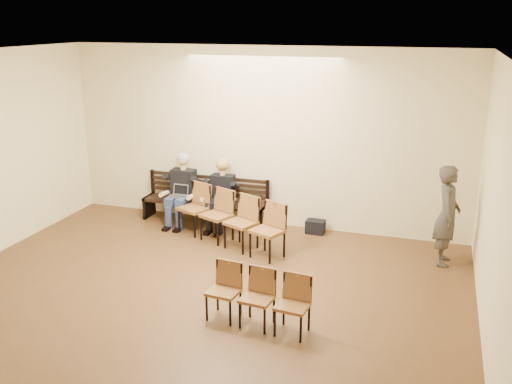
% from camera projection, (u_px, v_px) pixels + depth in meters
% --- Properties ---
extents(ground, '(10.00, 10.00, 0.00)m').
position_uv_depth(ground, '(142.00, 355.00, 7.03)').
color(ground, brown).
rests_on(ground, ground).
extents(room_walls, '(8.02, 10.01, 3.51)m').
position_uv_depth(room_walls, '(161.00, 141.00, 7.00)').
color(room_walls, beige).
rests_on(room_walls, ground).
extents(bench, '(2.60, 0.90, 0.45)m').
position_uv_depth(bench, '(205.00, 212.00, 11.52)').
color(bench, black).
rests_on(bench, ground).
extents(seated_man, '(0.60, 0.83, 1.43)m').
position_uv_depth(seated_man, '(182.00, 188.00, 11.40)').
color(seated_man, black).
rests_on(seated_man, ground).
extents(seated_woman, '(0.56, 0.77, 1.30)m').
position_uv_depth(seated_woman, '(221.00, 195.00, 11.17)').
color(seated_woman, black).
rests_on(seated_woman, ground).
extents(laptop, '(0.33, 0.27, 0.23)m').
position_uv_depth(laptop, '(178.00, 199.00, 11.25)').
color(laptop, '#BABABF').
rests_on(laptop, bench).
extents(water_bottle, '(0.08, 0.08, 0.24)m').
position_uv_depth(water_bottle, '(222.00, 204.00, 10.94)').
color(water_bottle, silver).
rests_on(water_bottle, bench).
extents(bag, '(0.37, 0.26, 0.26)m').
position_uv_depth(bag, '(315.00, 227.00, 10.97)').
color(bag, black).
rests_on(bag, ground).
extents(passerby, '(0.48, 0.72, 1.96)m').
position_uv_depth(passerby, '(448.00, 208.00, 9.39)').
color(passerby, '#3C3731').
rests_on(passerby, ground).
extents(chair_row_front, '(2.36, 1.39, 0.96)m').
position_uv_depth(chair_row_front, '(229.00, 219.00, 10.34)').
color(chair_row_front, brown).
rests_on(chair_row_front, ground).
extents(chair_row_back, '(1.45, 0.58, 0.79)m').
position_uv_depth(chair_row_back, '(257.00, 299.00, 7.60)').
color(chair_row_back, brown).
rests_on(chair_row_back, ground).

